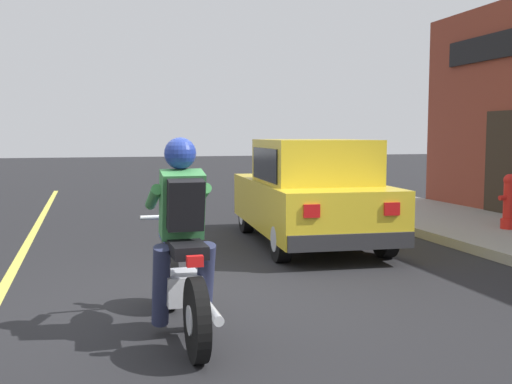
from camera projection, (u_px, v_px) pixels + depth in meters
ground_plane at (190, 309)px, 5.66m from camera, size 80.00×80.00×0.00m
sidewalk_curb at (484, 229)px, 10.01m from camera, size 2.60×22.00×0.14m
lane_stripe at (20, 257)px, 8.05m from camera, size 0.12×19.80×0.01m
motorcycle_with_rider at (181, 252)px, 4.92m from camera, size 0.56×2.02×1.62m
car_hatchback at (310, 194)px, 8.93m from camera, size 1.91×3.89×1.57m
fire_hydrant at (509, 202)px, 9.55m from camera, size 0.36×0.24×0.88m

